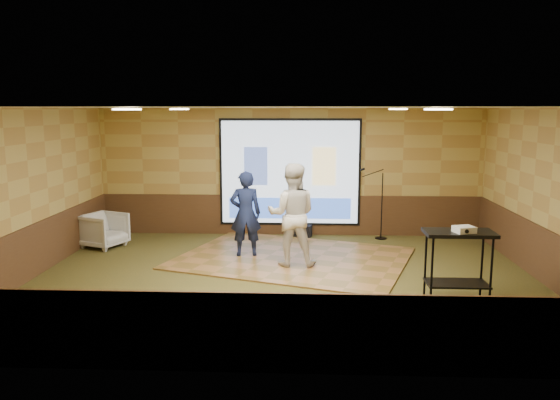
{
  "coord_description": "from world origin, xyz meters",
  "views": [
    {
      "loc": [
        0.34,
        -9.3,
        2.98
      ],
      "look_at": [
        -0.11,
        0.7,
        1.3
      ],
      "focal_mm": 35.0,
      "sensor_mm": 36.0,
      "label": 1
    }
  ],
  "objects_px": {
    "projector_screen": "(290,174)",
    "av_table": "(458,250)",
    "banquet_chair": "(104,230)",
    "player_right": "(292,215)",
    "duffel_bag": "(302,231)",
    "projector": "(464,229)",
    "player_left": "(246,214)",
    "mic_stand": "(379,218)",
    "dance_floor": "(293,258)"
  },
  "relations": [
    {
      "from": "player_left",
      "to": "projector",
      "type": "height_order",
      "value": "player_left"
    },
    {
      "from": "av_table",
      "to": "duffel_bag",
      "type": "bearing_deg",
      "value": 120.04
    },
    {
      "from": "dance_floor",
      "to": "mic_stand",
      "type": "relative_size",
      "value": 2.65
    },
    {
      "from": "projector",
      "to": "duffel_bag",
      "type": "height_order",
      "value": "projector"
    },
    {
      "from": "projector_screen",
      "to": "duffel_bag",
      "type": "relative_size",
      "value": 7.56
    },
    {
      "from": "projector_screen",
      "to": "banquet_chair",
      "type": "distance_m",
      "value": 4.36
    },
    {
      "from": "projector_screen",
      "to": "banquet_chair",
      "type": "bearing_deg",
      "value": -161.31
    },
    {
      "from": "av_table",
      "to": "banquet_chair",
      "type": "xyz_separation_m",
      "value": [
        -6.74,
        3.06,
        -0.44
      ]
    },
    {
      "from": "projector_screen",
      "to": "duffel_bag",
      "type": "distance_m",
      "value": 1.38
    },
    {
      "from": "mic_stand",
      "to": "dance_floor",
      "type": "bearing_deg",
      "value": -135.13
    },
    {
      "from": "av_table",
      "to": "player_right",
      "type": "bearing_deg",
      "value": 145.84
    },
    {
      "from": "av_table",
      "to": "banquet_chair",
      "type": "bearing_deg",
      "value": 155.57
    },
    {
      "from": "projector_screen",
      "to": "player_right",
      "type": "relative_size",
      "value": 1.7
    },
    {
      "from": "projector",
      "to": "mic_stand",
      "type": "bearing_deg",
      "value": 82.81
    },
    {
      "from": "player_left",
      "to": "mic_stand",
      "type": "distance_m",
      "value": 3.39
    },
    {
      "from": "player_left",
      "to": "player_right",
      "type": "relative_size",
      "value": 0.88
    },
    {
      "from": "player_left",
      "to": "duffel_bag",
      "type": "bearing_deg",
      "value": -130.72
    },
    {
      "from": "av_table",
      "to": "banquet_chair",
      "type": "height_order",
      "value": "av_table"
    },
    {
      "from": "mic_stand",
      "to": "player_right",
      "type": "bearing_deg",
      "value": -128.07
    },
    {
      "from": "dance_floor",
      "to": "player_left",
      "type": "xyz_separation_m",
      "value": [
        -0.96,
        0.11,
        0.88
      ]
    },
    {
      "from": "projector_screen",
      "to": "mic_stand",
      "type": "bearing_deg",
      "value": -8.32
    },
    {
      "from": "projector",
      "to": "player_right",
      "type": "bearing_deg",
      "value": 128.18
    },
    {
      "from": "projector_screen",
      "to": "player_right",
      "type": "bearing_deg",
      "value": -87.54
    },
    {
      "from": "dance_floor",
      "to": "player_left",
      "type": "height_order",
      "value": "player_left"
    },
    {
      "from": "player_right",
      "to": "av_table",
      "type": "height_order",
      "value": "player_right"
    },
    {
      "from": "player_right",
      "to": "projector",
      "type": "height_order",
      "value": "player_right"
    },
    {
      "from": "player_left",
      "to": "banquet_chair",
      "type": "distance_m",
      "value": 3.27
    },
    {
      "from": "player_right",
      "to": "duffel_bag",
      "type": "distance_m",
      "value": 2.6
    },
    {
      "from": "banquet_chair",
      "to": "duffel_bag",
      "type": "xyz_separation_m",
      "value": [
        4.29,
        1.17,
        -0.24
      ]
    },
    {
      "from": "projector_screen",
      "to": "av_table",
      "type": "relative_size",
      "value": 2.98
    },
    {
      "from": "av_table",
      "to": "projector",
      "type": "height_order",
      "value": "projector"
    },
    {
      "from": "mic_stand",
      "to": "player_left",
      "type": "bearing_deg",
      "value": -147.75
    },
    {
      "from": "av_table",
      "to": "mic_stand",
      "type": "bearing_deg",
      "value": 99.21
    },
    {
      "from": "banquet_chair",
      "to": "projector_screen",
      "type": "bearing_deg",
      "value": -48.29
    },
    {
      "from": "dance_floor",
      "to": "av_table",
      "type": "xyz_separation_m",
      "value": [
        2.62,
        -2.3,
        0.79
      ]
    },
    {
      "from": "dance_floor",
      "to": "projector",
      "type": "relative_size",
      "value": 15.03
    },
    {
      "from": "player_left",
      "to": "projector",
      "type": "bearing_deg",
      "value": 136.53
    },
    {
      "from": "dance_floor",
      "to": "projector",
      "type": "xyz_separation_m",
      "value": [
        2.66,
        -2.39,
        1.15
      ]
    },
    {
      "from": "player_left",
      "to": "projector",
      "type": "relative_size",
      "value": 5.91
    },
    {
      "from": "player_left",
      "to": "banquet_chair",
      "type": "xyz_separation_m",
      "value": [
        -3.16,
        0.65,
        -0.52
      ]
    },
    {
      "from": "player_left",
      "to": "mic_stand",
      "type": "height_order",
      "value": "player_left"
    },
    {
      "from": "projector_screen",
      "to": "av_table",
      "type": "xyz_separation_m",
      "value": [
        2.74,
        -4.41,
        -0.67
      ]
    },
    {
      "from": "player_left",
      "to": "mic_stand",
      "type": "relative_size",
      "value": 1.04
    },
    {
      "from": "player_right",
      "to": "duffel_bag",
      "type": "relative_size",
      "value": 4.44
    },
    {
      "from": "mic_stand",
      "to": "av_table",
      "type": "bearing_deg",
      "value": -78.81
    },
    {
      "from": "duffel_bag",
      "to": "projector",
      "type": "bearing_deg",
      "value": -60.03
    },
    {
      "from": "mic_stand",
      "to": "duffel_bag",
      "type": "height_order",
      "value": "mic_stand"
    },
    {
      "from": "av_table",
      "to": "banquet_chair",
      "type": "relative_size",
      "value": 1.36
    },
    {
      "from": "projector_screen",
      "to": "av_table",
      "type": "distance_m",
      "value": 5.24
    },
    {
      "from": "projector_screen",
      "to": "dance_floor",
      "type": "height_order",
      "value": "projector_screen"
    }
  ]
}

